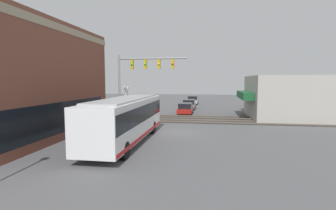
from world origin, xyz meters
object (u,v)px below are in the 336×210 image
(city_bus, at_px, (126,118))
(parked_car_red, at_px, (185,109))
(crossing_signal, at_px, (127,101))
(pedestrian_at_crossing, at_px, (131,115))
(parked_car_silver, at_px, (193,100))
(parked_car_grey, at_px, (189,105))

(city_bus, height_order, parked_car_red, city_bus)
(crossing_signal, height_order, pedestrian_at_crossing, crossing_signal)
(city_bus, distance_m, pedestrian_at_crossing, 7.35)
(city_bus, relative_size, crossing_signal, 2.93)
(parked_car_red, height_order, pedestrian_at_crossing, pedestrian_at_crossing)
(parked_car_silver, distance_m, pedestrian_at_crossing, 23.62)
(city_bus, xyz_separation_m, crossing_signal, (7.15, 2.30, 0.57))
(parked_car_silver, bearing_deg, parked_car_grey, -180.00)
(parked_car_silver, bearing_deg, pedestrian_at_crossing, 169.13)
(pedestrian_at_crossing, bearing_deg, parked_car_red, -26.36)
(crossing_signal, relative_size, parked_car_silver, 0.88)
(crossing_signal, relative_size, parked_car_red, 0.90)
(parked_car_silver, xyz_separation_m, pedestrian_at_crossing, (-23.20, 4.45, 0.23))
(parked_car_grey, bearing_deg, parked_car_red, 180.00)
(crossing_signal, relative_size, pedestrian_at_crossing, 2.11)
(pedestrian_at_crossing, bearing_deg, city_bus, -165.30)
(parked_car_red, bearing_deg, crossing_signal, 151.17)
(parked_car_red, xyz_separation_m, pedestrian_at_crossing, (-8.99, 4.45, 0.26))
(parked_car_grey, height_order, pedestrian_at_crossing, pedestrian_at_crossing)
(crossing_signal, distance_m, pedestrian_at_crossing, 1.44)
(city_bus, distance_m, crossing_signal, 7.53)
(crossing_signal, xyz_separation_m, parked_car_silver, (23.11, -4.90, -1.59))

